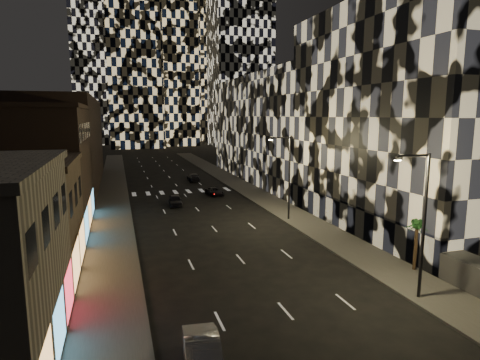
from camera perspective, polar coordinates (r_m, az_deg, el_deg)
sidewalk_left at (r=60.35m, az=-17.68°, el=-2.03°), size 4.00×120.00×0.15m
sidewalk_right at (r=63.27m, az=0.73°, el=-1.09°), size 4.00×120.00×0.15m
curb_left at (r=60.36m, az=-15.69°, el=-1.94°), size 0.20×120.00×0.15m
curb_right at (r=62.67m, az=-1.10°, el=-1.19°), size 0.20×120.00×0.15m
retail_brown at (r=43.85m, az=-27.40°, el=1.12°), size 10.00×15.00×12.00m
retail_filler_left at (r=69.87m, az=-23.66°, el=4.84°), size 10.00×40.00×14.00m
midrise_right at (r=44.53m, az=23.86°, el=7.94°), size 16.00×25.00×22.00m
midrise_base at (r=41.14m, az=14.81°, el=-5.01°), size 0.60×25.00×3.00m
midrise_filler_right at (r=72.39m, az=6.64°, el=7.26°), size 16.00×40.00×18.00m
tower_right_mid at (r=155.71m, az=-0.09°, el=23.56°), size 20.00×20.00×100.00m
tower_center_low at (r=153.74m, az=-15.12°, el=22.49°), size 18.00×18.00×95.00m
streetlight_near at (r=26.64m, az=24.37°, el=-4.71°), size 2.55×0.25×9.00m
streetlight_far at (r=43.37m, az=6.74°, el=1.15°), size 2.55×0.25×9.00m
car_silver_parked at (r=19.61m, az=-5.31°, el=-23.64°), size 2.05×4.75×1.52m
car_dark_midlane at (r=51.62m, az=-9.17°, el=-2.89°), size 1.89×4.08×1.35m
car_dark_oncoming at (r=70.49m, az=-6.62°, el=0.39°), size 2.04×4.62×1.32m
car_dark_rightlane at (r=57.56m, az=-3.67°, el=-1.66°), size 2.25×4.15×1.11m
palm_tree at (r=31.94m, az=23.86°, el=-6.31°), size 1.93×1.89×3.78m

